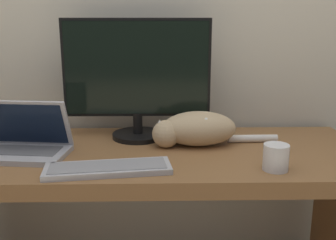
% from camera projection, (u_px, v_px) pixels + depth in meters
% --- Properties ---
extents(wall_back, '(6.40, 0.06, 2.60)m').
position_uv_depth(wall_back, '(154.00, 6.00, 1.79)').
color(wall_back, beige).
rests_on(wall_back, ground_plane).
extents(desk, '(1.69, 0.66, 0.74)m').
position_uv_depth(desk, '(154.00, 184.00, 1.59)').
color(desk, olive).
rests_on(desk, ground_plane).
extents(monitor, '(0.62, 0.22, 0.51)m').
position_uv_depth(monitor, '(137.00, 77.00, 1.65)').
color(monitor, black).
rests_on(monitor, desk).
extents(laptop, '(0.36, 0.24, 0.21)m').
position_uv_depth(laptop, '(23.00, 144.00, 1.48)').
color(laptop, '#B7B7BC').
rests_on(laptop, desk).
extents(external_keyboard, '(0.44, 0.19, 0.02)m').
position_uv_depth(external_keyboard, '(108.00, 168.00, 1.33)').
color(external_keyboard, '#BCBCC1').
rests_on(external_keyboard, desk).
extents(cat, '(0.52, 0.17, 0.14)m').
position_uv_depth(cat, '(195.00, 129.00, 1.59)').
color(cat, '#D1B284').
rests_on(cat, desk).
extents(coffee_mug, '(0.09, 0.09, 0.09)m').
position_uv_depth(coffee_mug, '(276.00, 157.00, 1.33)').
color(coffee_mug, white).
rests_on(coffee_mug, desk).
extents(small_toy, '(0.05, 0.05, 0.05)m').
position_uv_depth(small_toy, '(227.00, 130.00, 1.73)').
color(small_toy, '#2D6BB7').
rests_on(small_toy, desk).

